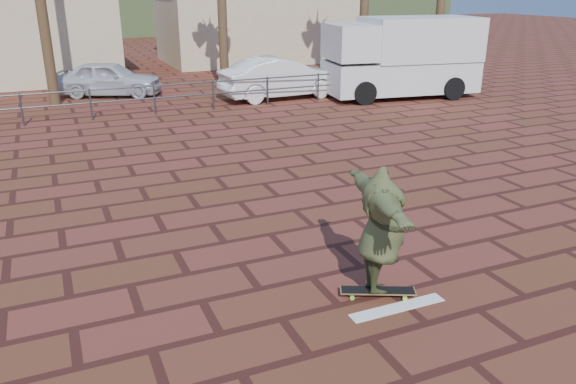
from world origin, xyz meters
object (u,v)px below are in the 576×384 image
object	(u,v)px
longboard	(378,291)
car_white	(281,78)
campervan	(402,56)
skateboarder	(382,231)
car_silver	(109,79)

from	to	relation	value
longboard	car_white	bearing A→B (deg)	97.47
campervan	car_white	world-z (taller)	campervan
car_white	longboard	bearing A→B (deg)	159.62
longboard	skateboarder	size ratio (longest dim) A/B	0.47
campervan	car_white	xyz separation A→B (m)	(-4.31, 1.51, -0.78)
car_silver	car_white	size ratio (longest dim) A/B	0.85
campervan	car_white	bearing A→B (deg)	168.76
car_silver	longboard	bearing A→B (deg)	-151.42
campervan	car_white	distance (m)	4.64
skateboarder	car_silver	bearing A→B (deg)	18.00
car_silver	car_white	bearing A→B (deg)	-93.67
campervan	car_silver	size ratio (longest dim) A/B	1.51
longboard	campervan	distance (m)	15.14
campervan	car_silver	distance (m)	11.20
campervan	car_silver	bearing A→B (deg)	164.22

